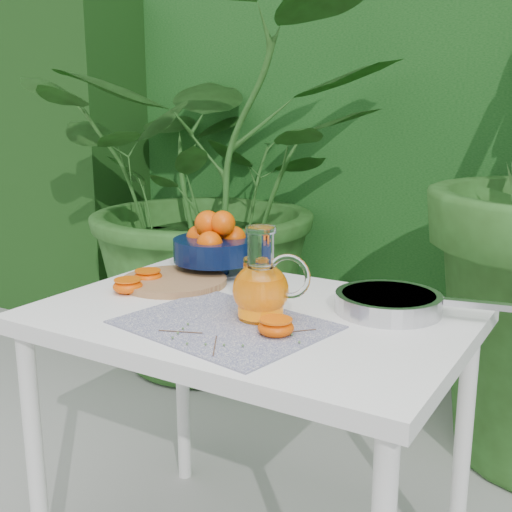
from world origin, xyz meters
The scene contains 11 objects.
hedge_backdrop centered at (0.06, 2.06, 1.19)m, with size 8.00×1.65×2.50m.
potted_plant_left centered at (-0.84, 1.19, 0.88)m, with size 1.76×1.76×1.76m, color #274F1B.
white_table centered at (0.09, -0.03, 0.67)m, with size 1.00×0.70×0.75m.
placemat centered at (0.10, -0.15, 0.75)m, with size 0.43×0.34×0.00m, color #0E134F.
cutting_board centered at (-0.21, 0.05, 0.76)m, with size 0.29×0.29×0.02m, color #9C7546.
fruit_bowl centered at (-0.18, 0.21, 0.84)m, with size 0.31×0.31×0.19m.
juice_pitcher centered at (0.15, -0.08, 0.83)m, with size 0.19×0.15×0.21m.
juice_tumbler centered at (0.06, 0.04, 0.80)m, with size 0.08×0.08×0.10m.
saute_pan centered at (0.38, 0.13, 0.78)m, with size 0.46×0.30×0.05m.
orange_halves centered at (-0.10, -0.07, 0.77)m, with size 0.58×0.26×0.04m.
thyme_sprigs centered at (0.15, -0.22, 0.76)m, with size 0.30×0.24×0.01m.
Camera 1 is at (0.85, -1.28, 1.23)m, focal length 45.00 mm.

